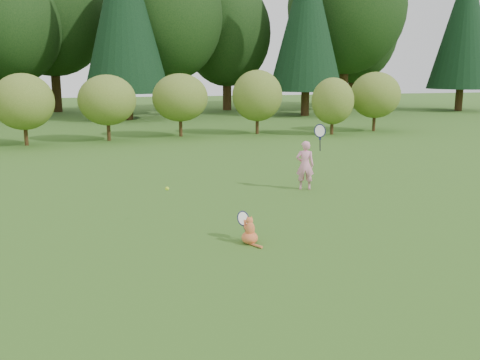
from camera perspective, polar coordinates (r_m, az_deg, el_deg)
name	(u,v)px	position (r m, az deg, el deg)	size (l,w,h in m)	color
ground	(242,229)	(9.21, 0.20, -5.30)	(100.00, 100.00, 0.00)	#365919
shrub_row	(149,104)	(21.64, -9.72, 8.00)	(28.00, 3.00, 2.80)	#4F6720
child	(306,164)	(12.28, 7.00, 1.70)	(0.67, 0.45, 1.68)	pink
cat	(249,229)	(8.44, 1.02, -5.27)	(0.31, 0.62, 0.59)	#CA4B26
tennis_ball	(167,189)	(9.48, -7.78, -0.91)	(0.07, 0.07, 0.07)	#ACE41A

